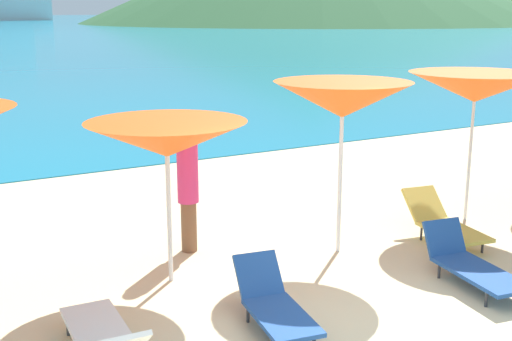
{
  "coord_description": "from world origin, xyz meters",
  "views": [
    {
      "loc": [
        -4.15,
        -4.96,
        3.34
      ],
      "look_at": [
        0.21,
        2.64,
        1.2
      ],
      "focal_mm": 46.32,
      "sensor_mm": 36.0,
      "label": 1
    }
  ],
  "objects_px": {
    "umbrella_4": "(167,139)",
    "lounge_chair_9": "(443,222)",
    "umbrella_6": "(475,88)",
    "beachgoer_2": "(188,181)",
    "umbrella_5": "(343,100)",
    "lounge_chair_5": "(104,334)",
    "lounge_chair_8": "(274,303)",
    "lounge_chair_0": "(471,264)"
  },
  "relations": [
    {
      "from": "umbrella_5",
      "to": "lounge_chair_5",
      "type": "height_order",
      "value": "umbrella_5"
    },
    {
      "from": "umbrella_4",
      "to": "lounge_chair_0",
      "type": "distance_m",
      "value": 4.06
    },
    {
      "from": "umbrella_4",
      "to": "beachgoer_2",
      "type": "xyz_separation_m",
      "value": [
        0.64,
        0.85,
        -0.79
      ]
    },
    {
      "from": "umbrella_6",
      "to": "lounge_chair_5",
      "type": "xyz_separation_m",
      "value": [
        -6.46,
        -1.39,
        -1.9
      ]
    },
    {
      "from": "umbrella_5",
      "to": "lounge_chair_8",
      "type": "distance_m",
      "value": 3.13
    },
    {
      "from": "umbrella_6",
      "to": "lounge_chair_8",
      "type": "bearing_deg",
      "value": -160.52
    },
    {
      "from": "umbrella_4",
      "to": "lounge_chair_9",
      "type": "height_order",
      "value": "umbrella_4"
    },
    {
      "from": "umbrella_5",
      "to": "lounge_chair_0",
      "type": "xyz_separation_m",
      "value": [
        0.73,
        -1.75,
        -1.89
      ]
    },
    {
      "from": "umbrella_6",
      "to": "beachgoer_2",
      "type": "height_order",
      "value": "umbrella_6"
    },
    {
      "from": "umbrella_5",
      "to": "lounge_chair_5",
      "type": "distance_m",
      "value": 4.41
    },
    {
      "from": "umbrella_6",
      "to": "lounge_chair_5",
      "type": "relative_size",
      "value": 1.43
    },
    {
      "from": "lounge_chair_0",
      "to": "beachgoer_2",
      "type": "relative_size",
      "value": 0.84
    },
    {
      "from": "umbrella_4",
      "to": "lounge_chair_0",
      "type": "relative_size",
      "value": 1.32
    },
    {
      "from": "lounge_chair_5",
      "to": "lounge_chair_8",
      "type": "distance_m",
      "value": 1.81
    },
    {
      "from": "lounge_chair_0",
      "to": "lounge_chair_9",
      "type": "height_order",
      "value": "lounge_chair_9"
    },
    {
      "from": "lounge_chair_8",
      "to": "beachgoer_2",
      "type": "height_order",
      "value": "beachgoer_2"
    },
    {
      "from": "lounge_chair_9",
      "to": "umbrella_5",
      "type": "bearing_deg",
      "value": 173.49
    },
    {
      "from": "umbrella_5",
      "to": "lounge_chair_5",
      "type": "relative_size",
      "value": 1.43
    },
    {
      "from": "umbrella_6",
      "to": "lounge_chair_5",
      "type": "bearing_deg",
      "value": -167.84
    },
    {
      "from": "lounge_chair_9",
      "to": "lounge_chair_0",
      "type": "bearing_deg",
      "value": -113.48
    },
    {
      "from": "lounge_chair_8",
      "to": "lounge_chair_9",
      "type": "xyz_separation_m",
      "value": [
        3.56,
        1.06,
        0.03
      ]
    },
    {
      "from": "umbrella_6",
      "to": "lounge_chair_0",
      "type": "relative_size",
      "value": 1.51
    },
    {
      "from": "umbrella_6",
      "to": "lounge_chair_0",
      "type": "height_order",
      "value": "umbrella_6"
    },
    {
      "from": "lounge_chair_8",
      "to": "umbrella_6",
      "type": "bearing_deg",
      "value": 28.93
    },
    {
      "from": "umbrella_4",
      "to": "lounge_chair_5",
      "type": "bearing_deg",
      "value": -131.92
    },
    {
      "from": "lounge_chair_8",
      "to": "lounge_chair_0",
      "type": "bearing_deg",
      "value": 4.37
    },
    {
      "from": "umbrella_6",
      "to": "lounge_chair_0",
      "type": "xyz_separation_m",
      "value": [
        -1.95,
        -1.89,
        -1.89
      ]
    },
    {
      "from": "umbrella_4",
      "to": "lounge_chair_5",
      "type": "distance_m",
      "value": 2.51
    },
    {
      "from": "lounge_chair_8",
      "to": "lounge_chair_9",
      "type": "distance_m",
      "value": 3.71
    },
    {
      "from": "lounge_chair_5",
      "to": "lounge_chair_9",
      "type": "bearing_deg",
      "value": -168.21
    },
    {
      "from": "umbrella_6",
      "to": "umbrella_5",
      "type": "bearing_deg",
      "value": -176.95
    },
    {
      "from": "lounge_chair_8",
      "to": "umbrella_4",
      "type": "bearing_deg",
      "value": 114.78
    },
    {
      "from": "lounge_chair_8",
      "to": "beachgoer_2",
      "type": "bearing_deg",
      "value": 95.84
    },
    {
      "from": "umbrella_4",
      "to": "umbrella_5",
      "type": "bearing_deg",
      "value": -5.04
    },
    {
      "from": "umbrella_4",
      "to": "lounge_chair_9",
      "type": "distance_m",
      "value": 4.36
    },
    {
      "from": "umbrella_4",
      "to": "lounge_chair_0",
      "type": "bearing_deg",
      "value": -31.66
    },
    {
      "from": "umbrella_4",
      "to": "beachgoer_2",
      "type": "distance_m",
      "value": 1.32
    },
    {
      "from": "lounge_chair_9",
      "to": "beachgoer_2",
      "type": "relative_size",
      "value": 0.84
    },
    {
      "from": "umbrella_5",
      "to": "umbrella_6",
      "type": "height_order",
      "value": "umbrella_5"
    },
    {
      "from": "umbrella_5",
      "to": "umbrella_6",
      "type": "distance_m",
      "value": 2.69
    },
    {
      "from": "umbrella_4",
      "to": "lounge_chair_8",
      "type": "xyz_separation_m",
      "value": [
        0.47,
        -1.73,
        -1.55
      ]
    },
    {
      "from": "umbrella_4",
      "to": "lounge_chair_8",
      "type": "bearing_deg",
      "value": -74.67
    }
  ]
}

